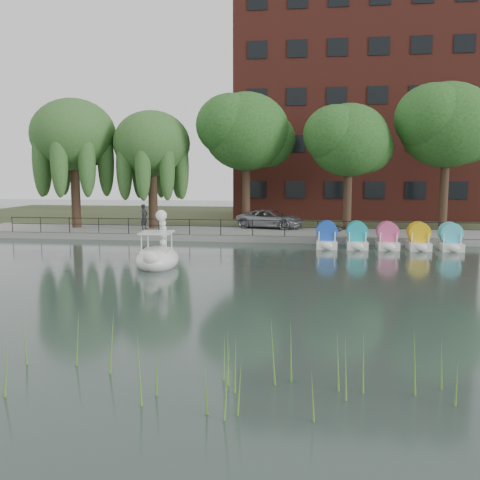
% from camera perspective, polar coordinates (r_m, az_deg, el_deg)
% --- Properties ---
extents(ground_plane, '(120.00, 120.00, 0.00)m').
position_cam_1_polar(ground_plane, '(20.31, -2.96, -5.04)').
color(ground_plane, '#364745').
extents(promenade, '(40.00, 6.00, 0.40)m').
position_cam_1_polar(promenade, '(35.92, 1.84, 0.68)').
color(promenade, gray).
rests_on(promenade, ground_plane).
extents(kerb, '(40.00, 0.25, 0.40)m').
position_cam_1_polar(kerb, '(33.01, 1.30, 0.10)').
color(kerb, gray).
rests_on(kerb, ground_plane).
extents(land_strip, '(60.00, 22.00, 0.36)m').
position_cam_1_polar(land_strip, '(49.80, 3.54, 2.50)').
color(land_strip, '#47512D').
rests_on(land_strip, ground_plane).
extents(railing, '(32.00, 0.05, 1.00)m').
position_cam_1_polar(railing, '(33.10, 1.34, 1.76)').
color(railing, black).
rests_on(railing, promenade).
extents(apartment_building, '(20.00, 10.07, 18.00)m').
position_cam_1_polar(apartment_building, '(49.81, 11.89, 12.94)').
color(apartment_building, '#4C1E16').
rests_on(apartment_building, land_strip).
extents(willow_left, '(5.88, 5.88, 9.01)m').
position_cam_1_polar(willow_left, '(39.77, -17.35, 10.63)').
color(willow_left, '#473323').
rests_on(willow_left, promenade).
extents(willow_mid, '(5.32, 5.32, 8.15)m').
position_cam_1_polar(willow_mid, '(38.22, -9.39, 10.07)').
color(willow_mid, '#473323').
rests_on(willow_mid, promenade).
extents(broadleaf_center, '(6.00, 6.00, 9.25)m').
position_cam_1_polar(broadleaf_center, '(37.88, 0.67, 11.42)').
color(broadleaf_center, '#473323').
rests_on(broadleaf_center, promenade).
extents(broadleaf_right, '(5.40, 5.40, 8.32)m').
position_cam_1_polar(broadleaf_right, '(37.11, 11.54, 10.32)').
color(broadleaf_right, '#473323').
rests_on(broadleaf_right, promenade).
extents(broadleaf_far, '(6.30, 6.30, 9.71)m').
position_cam_1_polar(broadleaf_far, '(39.09, 21.22, 11.31)').
color(broadleaf_far, '#473323').
rests_on(broadleaf_far, promenade).
extents(minivan, '(3.75, 5.81, 1.49)m').
position_cam_1_polar(minivan, '(37.54, 3.29, 2.41)').
color(minivan, gray).
rests_on(minivan, promenade).
extents(bicycle, '(1.02, 1.82, 1.00)m').
position_cam_1_polar(bicycle, '(33.17, 10.79, 1.22)').
color(bicycle, gray).
rests_on(bicycle, promenade).
extents(pedestrian, '(0.70, 0.83, 1.98)m').
position_cam_1_polar(pedestrian, '(37.20, -10.19, 2.64)').
color(pedestrian, black).
rests_on(pedestrian, promenade).
extents(swan_boat, '(2.09, 3.17, 2.55)m').
position_cam_1_polar(swan_boat, '(24.82, -8.78, -1.54)').
color(swan_boat, white).
rests_on(swan_boat, ground_plane).
extents(pedal_boat_row, '(7.95, 1.70, 1.40)m').
position_cam_1_polar(pedal_boat_row, '(31.32, 15.46, 0.20)').
color(pedal_boat_row, white).
rests_on(pedal_boat_row, ground_plane).
extents(reed_bank, '(24.00, 2.40, 1.20)m').
position_cam_1_polar(reed_bank, '(10.80, -2.00, -12.95)').
color(reed_bank, '#669938').
rests_on(reed_bank, ground_plane).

